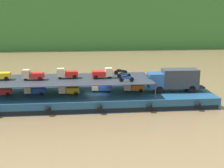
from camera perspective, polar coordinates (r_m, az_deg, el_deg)
ground_plane at (r=42.41m, az=-2.69°, el=-3.62°), size 400.00×400.00×0.00m
cargo_barge at (r=42.17m, az=-2.70°, el=-2.65°), size 31.07×9.08×1.50m
covered_lorry at (r=43.30m, az=11.35°, el=0.86°), size 7.90×2.47×3.10m
cargo_rack at (r=41.51m, az=-7.99°, el=0.80°), size 21.87×7.72×2.00m
mini_truck_lower_stern at (r=42.98m, az=-19.81°, el=-1.15°), size 2.80×1.30×1.38m
mini_truck_lower_aft at (r=42.22m, az=-14.05°, el=-1.00°), size 2.75×1.21×1.38m
mini_truck_lower_mid at (r=41.39m, az=-8.00°, el=-1.01°), size 2.77×1.24×1.38m
mini_truck_lower_fore at (r=42.43m, az=-2.00°, el=-0.53°), size 2.80×1.30×1.38m
mini_truck_lower_bow at (r=42.59m, az=3.94°, el=-0.50°), size 2.77×1.26×1.38m
mini_truck_upper_mid at (r=41.78m, az=-14.33°, el=1.65°), size 2.78×1.26×1.38m
mini_truck_upper_fore at (r=41.88m, az=-8.24°, el=1.96°), size 2.79×1.28×1.38m
mini_truck_upper_bow at (r=41.57m, az=-1.76°, el=2.00°), size 2.78×1.27×1.38m
motorcycle_upper_port at (r=39.55m, az=2.67°, el=1.02°), size 1.90×0.55×0.87m
motorcycle_upper_centre at (r=41.79m, az=2.23°, el=1.70°), size 1.90×0.55×0.87m
motorcycle_upper_stbd at (r=44.02m, az=1.58°, el=2.30°), size 1.90×0.55×0.87m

